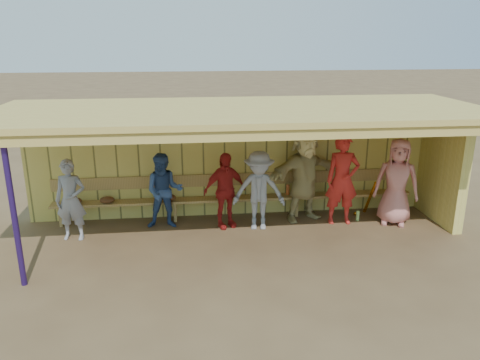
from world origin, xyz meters
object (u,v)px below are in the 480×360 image
object	(u,v)px
player_a	(71,200)
player_f	(305,174)
player_c	(164,191)
player_h	(397,182)
player_g	(342,180)
bench	(236,193)
player_e	(259,191)
player_d	(225,190)

from	to	relation	value
player_a	player_f	distance (m)	4.63
player_c	player_a	bearing A→B (deg)	-165.82
player_f	player_h	world-z (taller)	player_f
player_g	bench	size ratio (longest dim) A/B	0.24
player_a	player_f	world-z (taller)	player_f
player_g	player_h	distance (m)	1.10
player_c	player_e	bearing A→B (deg)	-6.30
player_a	player_d	bearing A→B (deg)	11.57
player_e	bench	world-z (taller)	player_e
bench	player_d	bearing A→B (deg)	-117.30
player_f	player_g	world-z (taller)	player_f
player_f	player_h	size ratio (longest dim) A/B	1.10
player_c	player_f	bearing A→B (deg)	4.52
player_a	player_c	xyz separation A→B (m)	(1.72, 0.37, -0.01)
player_g	player_h	size ratio (longest dim) A/B	1.04
player_a	bench	xyz separation A→B (m)	(3.20, 0.80, -0.25)
player_d	player_g	distance (m)	2.40
player_d	player_h	size ratio (longest dim) A/B	0.87
player_d	player_g	world-z (taller)	player_g
player_d	bench	world-z (taller)	player_d
player_c	bench	world-z (taller)	player_c
player_d	player_e	xyz separation A→B (m)	(0.66, -0.16, 0.03)
player_d	player_f	bearing A→B (deg)	-13.01
player_e	bench	size ratio (longest dim) A/B	0.21
player_g	player_c	bearing A→B (deg)	-179.05
player_e	player_h	size ratio (longest dim) A/B	0.89
player_e	player_f	xyz separation A→B (m)	(1.02, 0.40, 0.18)
player_c	player_d	xyz separation A→B (m)	(1.20, -0.11, 0.00)
player_e	bench	xyz separation A→B (m)	(-0.38, 0.70, -0.27)
player_f	bench	xyz separation A→B (m)	(-1.40, 0.31, -0.46)
player_c	player_h	distance (m)	4.69
player_g	bench	xyz separation A→B (m)	(-2.11, 0.59, -0.40)
player_c	player_e	xyz separation A→B (m)	(1.86, -0.27, 0.03)
player_g	player_d	bearing A→B (deg)	-177.71
player_g	player_h	bearing A→B (deg)	-4.93
player_e	player_f	world-z (taller)	player_f
player_d	player_f	xyz separation A→B (m)	(1.68, 0.24, 0.21)
player_c	player_h	world-z (taller)	player_h
player_h	bench	distance (m)	3.31
player_h	player_g	bearing A→B (deg)	-164.37
player_c	player_g	bearing A→B (deg)	-0.59
player_f	player_h	bearing A→B (deg)	-32.98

